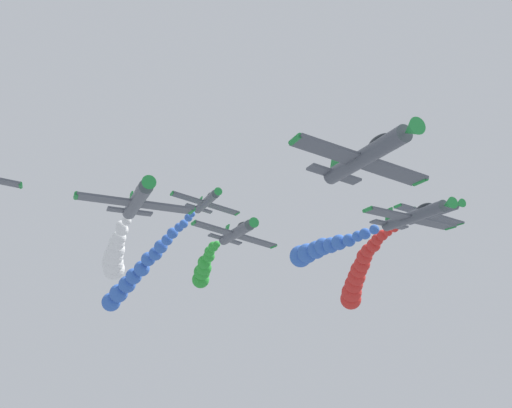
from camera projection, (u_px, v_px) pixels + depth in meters
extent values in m
cylinder|color=#474C56|center=(363.00, 158.00, 35.86)|extent=(1.29, 9.00, 1.29)
cone|color=#1E8438|center=(411.00, 129.00, 31.22)|extent=(1.23, 1.20, 1.23)
cube|color=#474C56|center=(360.00, 161.00, 36.20)|extent=(9.06, 1.90, 1.95)
cylinder|color=#1E8438|center=(420.00, 181.00, 37.48)|extent=(0.42, 1.40, 0.42)
cylinder|color=#1E8438|center=(295.00, 139.00, 34.91)|extent=(0.42, 1.40, 0.42)
cube|color=#474C56|center=(334.00, 174.00, 39.52)|extent=(3.76, 1.20, 0.91)
cube|color=#1E8438|center=(335.00, 163.00, 39.89)|extent=(0.45, 1.10, 1.60)
ellipsoid|color=black|center=(380.00, 141.00, 34.37)|extent=(0.92, 2.20, 0.84)
cylinder|color=#474C56|center=(413.00, 217.00, 53.10)|extent=(1.22, 9.00, 1.22)
cone|color=#1E8438|center=(448.00, 204.00, 48.45)|extent=(1.16, 1.20, 1.16)
cube|color=#474C56|center=(410.00, 219.00, 53.43)|extent=(9.16, 1.90, 1.21)
cylinder|color=#1E8438|center=(450.00, 227.00, 54.83)|extent=(0.40, 1.40, 0.40)
cylinder|color=#1E8438|center=(368.00, 209.00, 52.03)|extent=(0.40, 1.40, 0.40)
cube|color=#474C56|center=(389.00, 224.00, 56.75)|extent=(3.80, 1.20, 0.60)
cube|color=#1E8438|center=(389.00, 216.00, 57.10)|extent=(0.32, 1.10, 1.61)
ellipsoid|color=black|center=(425.00, 207.00, 51.60)|extent=(0.87, 2.20, 0.79)
sphere|color=blue|center=(374.00, 229.00, 59.18)|extent=(1.05, 1.05, 1.05)
sphere|color=blue|center=(365.00, 234.00, 60.64)|extent=(1.24, 1.24, 1.24)
sphere|color=blue|center=(358.00, 236.00, 62.21)|extent=(1.23, 1.23, 1.23)
sphere|color=blue|center=(349.00, 240.00, 63.66)|extent=(1.48, 1.48, 1.48)
sphere|color=blue|center=(339.00, 242.00, 65.08)|extent=(1.82, 1.82, 1.82)
sphere|color=blue|center=(331.00, 245.00, 66.54)|extent=(1.88, 1.88, 1.88)
sphere|color=blue|center=(323.00, 247.00, 68.04)|extent=(2.12, 2.12, 2.12)
sphere|color=blue|center=(316.00, 250.00, 69.52)|extent=(2.26, 2.26, 2.26)
sphere|color=blue|center=(307.00, 253.00, 70.85)|extent=(2.52, 2.52, 2.52)
sphere|color=blue|center=(301.00, 256.00, 72.30)|extent=(2.84, 2.84, 2.84)
cylinder|color=#474C56|center=(137.00, 201.00, 44.80)|extent=(1.15, 9.00, 1.15)
cone|color=#1E8438|center=(148.00, 184.00, 40.16)|extent=(1.10, 1.20, 1.10)
cube|color=#474C56|center=(136.00, 203.00, 45.14)|extent=(9.20, 1.90, 0.63)
cylinder|color=#1E8438|center=(192.00, 211.00, 46.62)|extent=(0.38, 1.40, 0.38)
cylinder|color=#1E8438|center=(76.00, 196.00, 43.66)|extent=(0.38, 1.40, 0.38)
cube|color=#474C56|center=(130.00, 211.00, 48.46)|extent=(3.80, 1.20, 0.37)
cube|color=#1E8438|center=(131.00, 201.00, 48.79)|extent=(0.22, 1.10, 1.60)
ellipsoid|color=black|center=(141.00, 189.00, 43.29)|extent=(0.83, 2.20, 0.74)
sphere|color=white|center=(127.00, 221.00, 51.14)|extent=(0.87, 0.87, 0.87)
sphere|color=white|center=(121.00, 226.00, 52.82)|extent=(1.05, 1.05, 1.05)
sphere|color=white|center=(122.00, 230.00, 54.71)|extent=(1.24, 1.24, 1.24)
sphere|color=white|center=(119.00, 238.00, 56.37)|extent=(1.43, 1.43, 1.43)
sphere|color=white|center=(117.00, 243.00, 58.12)|extent=(1.64, 1.64, 1.64)
sphere|color=white|center=(116.00, 250.00, 59.84)|extent=(1.93, 1.93, 1.93)
sphere|color=white|center=(114.00, 256.00, 61.53)|extent=(2.13, 2.13, 2.13)
sphere|color=white|center=(113.00, 263.00, 63.24)|extent=(2.40, 2.40, 2.40)
sphere|color=white|center=(114.00, 269.00, 65.03)|extent=(2.47, 2.47, 2.47)
cylinder|color=#474C56|center=(236.00, 233.00, 60.22)|extent=(1.31, 9.00, 1.31)
cone|color=#1E8438|center=(252.00, 224.00, 55.58)|extent=(1.24, 1.20, 1.24)
cube|color=#474C56|center=(234.00, 235.00, 60.55)|extent=(9.03, 1.90, 2.14)
cylinder|color=#1E8438|center=(273.00, 246.00, 61.81)|extent=(0.43, 1.40, 0.43)
cylinder|color=#1E8438|center=(194.00, 223.00, 59.29)|extent=(0.43, 1.40, 0.43)
cube|color=#474C56|center=(225.00, 239.00, 63.88)|extent=(3.75, 1.20, 0.99)
cube|color=#1E8438|center=(226.00, 232.00, 64.25)|extent=(0.48, 1.10, 1.59)
ellipsoid|color=black|center=(242.00, 225.00, 58.74)|extent=(0.93, 2.20, 0.85)
sphere|color=green|center=(217.00, 244.00, 66.48)|extent=(0.85, 0.85, 0.85)
sphere|color=green|center=(213.00, 247.00, 68.30)|extent=(1.25, 1.25, 1.25)
sphere|color=green|center=(210.00, 251.00, 70.03)|extent=(1.31, 1.31, 1.31)
sphere|color=green|center=(209.00, 256.00, 71.85)|extent=(1.50, 1.50, 1.50)
sphere|color=green|center=(204.00, 262.00, 73.48)|extent=(1.76, 1.76, 1.76)
sphere|color=green|center=(204.00, 268.00, 75.29)|extent=(1.98, 1.98, 1.98)
sphere|color=green|center=(202.00, 272.00, 77.05)|extent=(2.24, 2.24, 2.24)
sphere|color=green|center=(201.00, 280.00, 78.72)|extent=(2.41, 2.41, 2.41)
cylinder|color=#474C56|center=(431.00, 214.00, 70.13)|extent=(1.27, 9.00, 1.27)
cone|color=#1E8438|center=(459.00, 204.00, 65.48)|extent=(1.21, 1.20, 1.21)
cube|color=#474C56|center=(429.00, 215.00, 70.46)|extent=(9.09, 1.90, 1.76)
cylinder|color=#1E8438|center=(460.00, 224.00, 71.78)|extent=(0.42, 1.40, 0.42)
cylinder|color=#1E8438|center=(398.00, 206.00, 69.14)|extent=(0.42, 1.40, 0.42)
cube|color=#474C56|center=(412.00, 220.00, 73.78)|extent=(3.77, 1.20, 0.83)
cube|color=#1E8438|center=(412.00, 213.00, 74.15)|extent=(0.41, 1.10, 1.60)
ellipsoid|color=black|center=(441.00, 207.00, 68.64)|extent=(0.91, 2.20, 0.83)
sphere|color=red|center=(401.00, 224.00, 76.24)|extent=(0.99, 0.99, 0.99)
sphere|color=red|center=(394.00, 228.00, 77.72)|extent=(1.15, 1.15, 1.15)
sphere|color=red|center=(388.00, 232.00, 79.20)|extent=(1.24, 1.24, 1.24)
sphere|color=red|center=(382.00, 235.00, 80.73)|extent=(1.58, 1.58, 1.58)
sphere|color=red|center=(377.00, 240.00, 82.21)|extent=(1.75, 1.75, 1.75)
sphere|color=red|center=(374.00, 245.00, 83.74)|extent=(2.04, 2.04, 2.04)
sphere|color=red|center=(368.00, 251.00, 85.13)|extent=(2.10, 2.10, 2.10)
sphere|color=red|center=(364.00, 257.00, 86.62)|extent=(2.44, 2.44, 2.44)
sphere|color=red|center=(362.00, 264.00, 88.08)|extent=(2.54, 2.54, 2.54)
sphere|color=red|center=(359.00, 270.00, 89.57)|extent=(2.69, 2.69, 2.69)
sphere|color=red|center=(357.00, 277.00, 91.02)|extent=(2.89, 2.89, 2.89)
sphere|color=red|center=(354.00, 284.00, 92.44)|extent=(3.02, 3.02, 3.02)
sphere|color=red|center=(352.00, 292.00, 93.85)|extent=(3.35, 3.35, 3.35)
sphere|color=red|center=(351.00, 299.00, 95.37)|extent=(3.53, 3.53, 3.53)
cylinder|color=#1E8438|center=(21.00, 185.00, 54.36)|extent=(0.40, 1.40, 0.40)
cylinder|color=#474C56|center=(206.00, 202.00, 74.88)|extent=(1.31, 9.00, 1.31)
cone|color=#1E8438|center=(217.00, 193.00, 70.23)|extent=(1.25, 1.20, 1.25)
cube|color=#474C56|center=(205.00, 204.00, 75.21)|extent=(9.02, 1.90, 2.16)
cylinder|color=#1E8438|center=(237.00, 213.00, 76.47)|extent=(0.43, 1.40, 0.43)
cylinder|color=#1E8438|center=(172.00, 193.00, 73.95)|extent=(0.43, 1.40, 0.43)
cube|color=#474C56|center=(199.00, 208.00, 78.53)|extent=(3.75, 1.20, 1.00)
cube|color=#1E8438|center=(200.00, 203.00, 78.91)|extent=(0.48, 1.10, 1.59)
ellipsoid|color=black|center=(211.00, 195.00, 73.39)|extent=(0.93, 2.20, 0.86)
sphere|color=blue|center=(192.00, 214.00, 81.36)|extent=(0.94, 0.94, 0.94)
sphere|color=blue|center=(188.00, 218.00, 83.34)|extent=(1.22, 1.22, 1.22)
sphere|color=blue|center=(184.00, 224.00, 85.14)|extent=(1.33, 1.33, 1.33)
sphere|color=blue|center=(179.00, 227.00, 87.02)|extent=(1.42, 1.42, 1.42)
sphere|color=blue|center=(173.00, 233.00, 88.71)|extent=(1.79, 1.79, 1.79)
sphere|color=blue|center=(167.00, 240.00, 90.39)|extent=(1.82, 1.82, 1.82)
sphere|color=blue|center=(161.00, 247.00, 92.01)|extent=(2.23, 2.23, 2.23)
sphere|color=blue|center=(156.00, 254.00, 93.65)|extent=(2.29, 2.29, 2.29)
sphere|color=blue|center=(148.00, 259.00, 95.22)|extent=(2.43, 2.43, 2.43)
sphere|color=blue|center=(142.00, 269.00, 96.66)|extent=(2.71, 2.71, 2.71)
sphere|color=blue|center=(134.00, 276.00, 98.04)|extent=(2.83, 2.83, 2.83)
sphere|color=blue|center=(127.00, 284.00, 99.48)|extent=(3.05, 3.05, 3.05)
sphere|color=blue|center=(119.00, 293.00, 100.76)|extent=(3.32, 3.32, 3.32)
sphere|color=blue|center=(111.00, 302.00, 102.08)|extent=(3.42, 3.42, 3.42)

